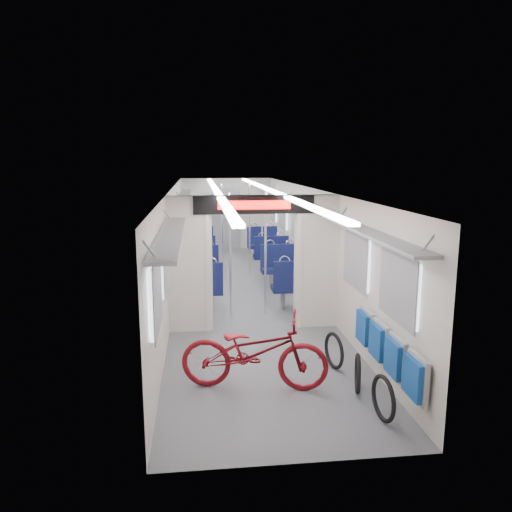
# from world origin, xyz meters

# --- Properties ---
(carriage) EXTENTS (12.00, 12.02, 2.31)m
(carriage) POSITION_xyz_m (0.00, -0.27, 1.50)
(carriage) COLOR #515456
(carriage) RESTS_ON ground
(bicycle) EXTENTS (1.97, 1.03, 0.99)m
(bicycle) POSITION_xyz_m (-0.25, -4.33, 0.49)
(bicycle) COLOR maroon
(bicycle) RESTS_ON ground
(flip_bench) EXTENTS (0.12, 2.10, 0.50)m
(flip_bench) POSITION_xyz_m (1.35, -4.67, 0.58)
(flip_bench) COLOR gray
(flip_bench) RESTS_ON carriage
(bike_hoop_a) EXTENTS (0.11, 0.54, 0.54)m
(bike_hoop_a) POSITION_xyz_m (1.08, -5.31, 0.24)
(bike_hoop_a) COLOR black
(bike_hoop_a) RESTS_ON ground
(bike_hoop_b) EXTENTS (0.17, 0.50, 0.51)m
(bike_hoop_b) POSITION_xyz_m (1.02, -4.61, 0.23)
(bike_hoop_b) COLOR black
(bike_hoop_b) RESTS_ON ground
(bike_hoop_c) EXTENTS (0.16, 0.52, 0.52)m
(bike_hoop_c) POSITION_xyz_m (0.92, -3.85, 0.23)
(bike_hoop_c) COLOR black
(bike_hoop_c) RESTS_ON ground
(seat_bay_near_left) EXTENTS (0.91, 2.06, 1.10)m
(seat_bay_near_left) POSITION_xyz_m (-0.93, -0.11, 0.54)
(seat_bay_near_left) COLOR #0E133D
(seat_bay_near_left) RESTS_ON ground
(seat_bay_near_right) EXTENTS (0.90, 2.03, 1.09)m
(seat_bay_near_right) POSITION_xyz_m (0.93, -0.10, 0.54)
(seat_bay_near_right) COLOR #0E133D
(seat_bay_near_right) RESTS_ON ground
(seat_bay_far_left) EXTENTS (0.89, 1.96, 1.06)m
(seat_bay_far_left) POSITION_xyz_m (-0.94, 3.45, 0.53)
(seat_bay_far_left) COLOR #0E133D
(seat_bay_far_left) RESTS_ON ground
(seat_bay_far_right) EXTENTS (0.89, 1.97, 1.07)m
(seat_bay_far_right) POSITION_xyz_m (0.94, 3.18, 0.53)
(seat_bay_far_right) COLOR #0E133D
(seat_bay_far_right) RESTS_ON ground
(stanchion_near_left) EXTENTS (0.04, 0.04, 2.30)m
(stanchion_near_left) POSITION_xyz_m (-0.35, -1.38, 1.15)
(stanchion_near_left) COLOR silver
(stanchion_near_left) RESTS_ON ground
(stanchion_near_right) EXTENTS (0.04, 0.04, 2.30)m
(stanchion_near_right) POSITION_xyz_m (0.31, -1.24, 1.15)
(stanchion_near_right) COLOR silver
(stanchion_near_right) RESTS_ON ground
(stanchion_far_left) EXTENTS (0.04, 0.04, 2.30)m
(stanchion_far_left) POSITION_xyz_m (-0.34, 2.03, 1.15)
(stanchion_far_left) COLOR silver
(stanchion_far_left) RESTS_ON ground
(stanchion_far_right) EXTENTS (0.04, 0.04, 2.30)m
(stanchion_far_right) POSITION_xyz_m (0.34, 1.91, 1.15)
(stanchion_far_right) COLOR silver
(stanchion_far_right) RESTS_ON ground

